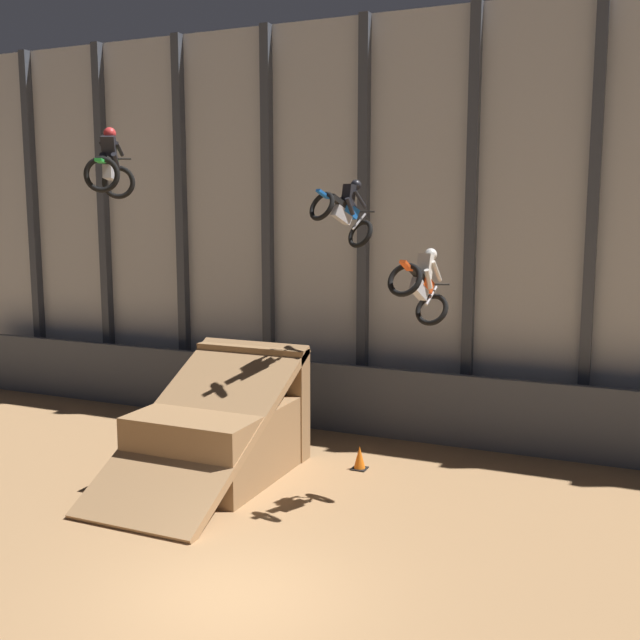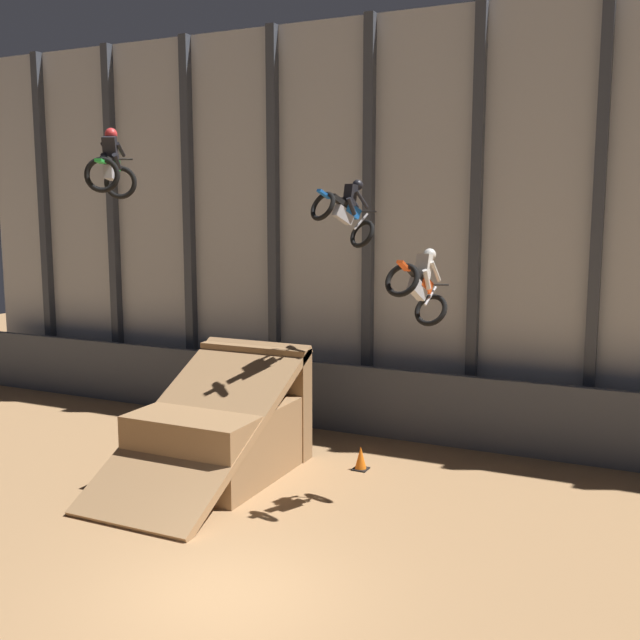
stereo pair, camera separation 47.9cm
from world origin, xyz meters
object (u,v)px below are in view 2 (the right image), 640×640
at_px(dirt_ramp, 224,430).
at_px(rider_bike_right_air, 420,285).
at_px(rider_bike_left_air, 111,168).
at_px(rider_bike_center_air, 346,211).
at_px(traffic_cone_near_ramp, 361,458).

height_order(dirt_ramp, rider_bike_right_air, rider_bike_right_air).
distance_m(rider_bike_left_air, rider_bike_right_air, 6.96).
relative_size(dirt_ramp, rider_bike_center_air, 3.02).
height_order(rider_bike_right_air, traffic_cone_near_ramp, rider_bike_right_air).
xyz_separation_m(rider_bike_left_air, rider_bike_right_air, (6.30, 1.74, -2.38)).
relative_size(rider_bike_center_air, traffic_cone_near_ramp, 3.15).
xyz_separation_m(dirt_ramp, rider_bike_right_air, (4.83, -0.17, 3.69)).
xyz_separation_m(rider_bike_center_air, traffic_cone_near_ramp, (0.49, -0.17, -5.88)).
bearing_deg(traffic_cone_near_ramp, rider_bike_right_air, -40.21).
distance_m(rider_bike_center_air, traffic_cone_near_ramp, 5.90).
relative_size(dirt_ramp, rider_bike_right_air, 3.10).
distance_m(rider_bike_right_air, traffic_cone_near_ramp, 5.07).
bearing_deg(traffic_cone_near_ramp, rider_bike_left_air, -142.76).
height_order(rider_bike_center_air, rider_bike_right_air, rider_bike_center_air).
xyz_separation_m(dirt_ramp, traffic_cone_near_ramp, (2.93, 1.44, -0.72)).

